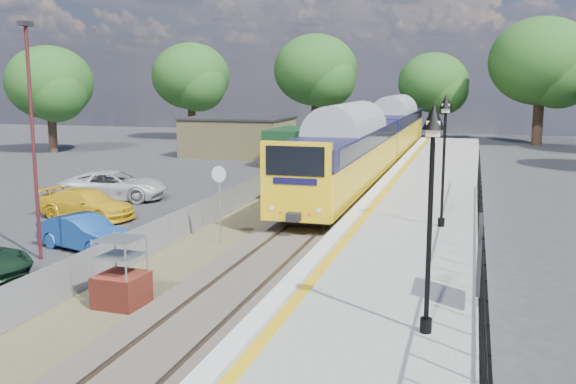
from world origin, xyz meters
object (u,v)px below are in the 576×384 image
at_px(victorian_lamp_south, 432,166).
at_px(speed_sign, 219,191).
at_px(car_yellow, 87,204).
at_px(victorian_lamp_north, 445,129).
at_px(brick_plinth, 121,274).
at_px(train, 377,136).
at_px(carpark_lamp, 32,129).
at_px(car_white, 114,186).
at_px(car_blue, 85,233).

bearing_deg(victorian_lamp_south, speed_sign, 132.71).
xyz_separation_m(victorian_lamp_south, car_yellow, (-15.30, 11.32, -3.65)).
height_order(victorian_lamp_south, victorian_lamp_north, same).
xyz_separation_m(brick_plinth, speed_sign, (-0.00, 6.88, 1.08)).
relative_size(speed_sign, car_yellow, 0.65).
distance_m(train, speed_sign, 21.87).
distance_m(victorian_lamp_north, brick_plinth, 11.82).
height_order(brick_plinth, carpark_lamp, carpark_lamp).
relative_size(brick_plinth, speed_sign, 0.66).
xyz_separation_m(victorian_lamp_north, car_white, (-16.41, 5.65, -3.56)).
bearing_deg(victorian_lamp_north, victorian_lamp_south, -88.85).
bearing_deg(victorian_lamp_south, car_white, 136.69).
relative_size(speed_sign, carpark_lamp, 0.37).
bearing_deg(speed_sign, victorian_lamp_south, -38.20).
relative_size(car_blue, car_white, 0.71).
xyz_separation_m(car_blue, car_white, (-4.25, 8.97, 0.11)).
relative_size(carpark_lamp, car_blue, 2.07).
bearing_deg(speed_sign, carpark_lamp, -136.43).
bearing_deg(carpark_lamp, car_white, 108.62).
height_order(speed_sign, carpark_lamp, carpark_lamp).
height_order(car_yellow, car_white, car_white).
xyz_separation_m(car_blue, car_yellow, (-2.95, 4.64, 0.03)).
distance_m(brick_plinth, car_yellow, 12.01).
bearing_deg(victorian_lamp_north, car_yellow, 175.02).
height_order(victorian_lamp_south, speed_sign, victorian_lamp_south).
relative_size(victorian_lamp_south, speed_sign, 1.58).
relative_size(victorian_lamp_north, carpark_lamp, 0.59).
xyz_separation_m(victorian_lamp_north, train, (-5.30, 20.39, -1.96)).
distance_m(train, car_white, 18.52).
bearing_deg(car_blue, speed_sign, -48.67).
bearing_deg(victorian_lamp_north, carpark_lamp, -159.47).
bearing_deg(brick_plinth, car_white, 121.83).
distance_m(speed_sign, car_white, 11.16).
bearing_deg(victorian_lamp_south, carpark_lamp, 158.40).
height_order(speed_sign, car_white, speed_sign).
xyz_separation_m(victorian_lamp_south, train, (-5.50, 30.39, -1.96)).
relative_size(train, car_yellow, 9.15).
bearing_deg(victorian_lamp_north, train, 104.57).
bearing_deg(brick_plinth, car_yellow, 127.47).
bearing_deg(victorian_lamp_north, brick_plinth, -133.53).
relative_size(victorian_lamp_south, brick_plinth, 2.40).
distance_m(carpark_lamp, car_white, 11.64).
bearing_deg(car_white, victorian_lamp_south, -144.99).
relative_size(carpark_lamp, car_yellow, 1.75).
bearing_deg(brick_plinth, victorian_lamp_south, -12.61).
distance_m(car_blue, car_yellow, 5.49).
relative_size(victorian_lamp_north, car_blue, 1.22).
distance_m(brick_plinth, car_blue, 6.56).
xyz_separation_m(train, car_white, (-11.11, -14.74, -1.61)).
bearing_deg(car_yellow, carpark_lamp, -152.09).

